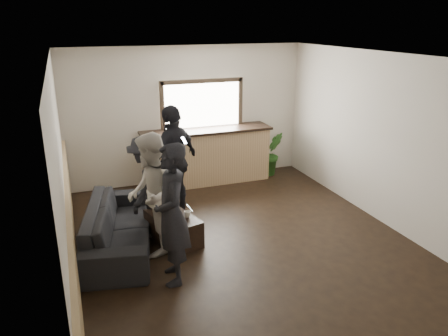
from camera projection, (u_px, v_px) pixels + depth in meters
name	position (u px, v px, depth m)	size (l,w,h in m)	color
ground	(242.00, 241.00, 6.81)	(5.00, 6.00, 0.01)	black
room_shell	(195.00, 156.00, 6.10)	(5.01, 6.01, 2.80)	silver
bar_counter	(206.00, 153.00, 9.10)	(2.70, 0.68, 2.13)	tan
sofa	(119.00, 226.00, 6.55)	(2.32, 0.91, 0.68)	black
coffee_table	(173.00, 228.00, 6.75)	(0.53, 0.96, 0.43)	black
cup_a	(163.00, 211.00, 6.75)	(0.11, 0.11, 0.09)	silver
cup_b	(187.00, 214.00, 6.63)	(0.10, 0.10, 0.09)	silver
potted_plant	(271.00, 153.00, 9.59)	(0.53, 0.43, 0.97)	#2D6623
person_a	(172.00, 215.00, 5.52)	(0.53, 0.73, 1.87)	black
person_b	(151.00, 195.00, 6.23)	(0.86, 1.00, 1.80)	beige
person_c	(147.00, 184.00, 6.93)	(1.00, 1.19, 1.59)	black
person_d	(174.00, 161.00, 7.48)	(1.19, 1.08, 1.95)	black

